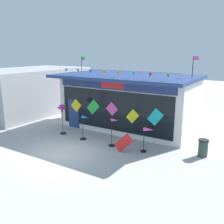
% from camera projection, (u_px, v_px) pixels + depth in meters
% --- Properties ---
extents(ground_plane, '(80.00, 80.00, 0.00)m').
position_uv_depth(ground_plane, '(62.00, 153.00, 13.40)').
color(ground_plane, '#ADAAA5').
extents(kite_shop_building, '(9.33, 5.52, 5.00)m').
position_uv_depth(kite_shop_building, '(129.00, 101.00, 17.61)').
color(kite_shop_building, silver).
rests_on(kite_shop_building, ground_plane).
extents(wind_spinner_far_left, '(0.41, 0.41, 1.98)m').
position_uv_depth(wind_spinner_far_left, '(62.00, 110.00, 16.11)').
color(wind_spinner_far_left, black).
rests_on(wind_spinner_far_left, ground_plane).
extents(wind_spinner_left, '(0.69, 0.37, 1.51)m').
position_uv_depth(wind_spinner_left, '(84.00, 126.00, 15.15)').
color(wind_spinner_left, black).
rests_on(wind_spinner_left, ground_plane).
extents(wind_spinner_center_left, '(0.57, 0.36, 1.64)m').
position_uv_depth(wind_spinner_center_left, '(113.00, 131.00, 14.08)').
color(wind_spinner_center_left, black).
rests_on(wind_spinner_center_left, ground_plane).
extents(wind_spinner_center_right, '(0.72, 0.32, 1.40)m').
position_uv_depth(wind_spinner_center_right, '(147.00, 134.00, 13.18)').
color(wind_spinner_center_right, black).
rests_on(wind_spinner_center_right, ground_plane).
extents(trash_bin, '(0.52, 0.52, 0.91)m').
position_uv_depth(trash_bin, '(203.00, 148.00, 12.84)').
color(trash_bin, '#2D4238').
rests_on(trash_bin, ground_plane).
extents(display_kite_on_ground, '(1.06, 0.25, 1.06)m').
position_uv_depth(display_kite_on_ground, '(124.00, 143.00, 13.35)').
color(display_kite_on_ground, red).
rests_on(display_kite_on_ground, ground_plane).
extents(neighbour_building, '(6.05, 9.79, 3.77)m').
position_uv_depth(neighbour_building, '(31.00, 90.00, 22.44)').
color(neighbour_building, '#99999E').
rests_on(neighbour_building, ground_plane).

